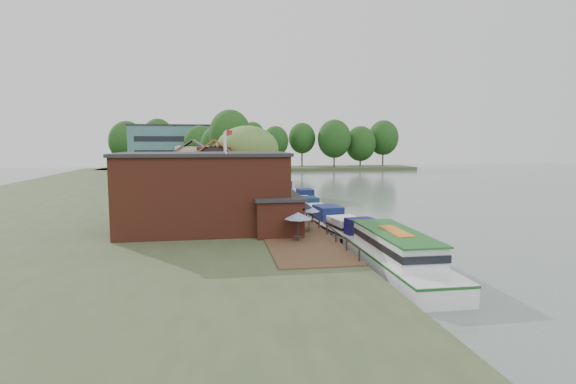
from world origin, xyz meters
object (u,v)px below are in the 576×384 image
hotel_block (185,150)px  umbrella_3 (297,210)px  cruiser_1 (321,215)px  cruiser_4 (281,187)px  umbrella_4 (280,206)px  tour_boat (399,254)px  cruiser_3 (303,196)px  cottage_b (194,169)px  umbrella_0 (298,227)px  willow (248,164)px  cottage_a (215,174)px  umbrella_2 (293,214)px  umbrella_1 (309,218)px  cruiser_2 (305,204)px  pub (226,191)px  cottage_c (221,166)px  swan (358,263)px  umbrella_5 (289,203)px  cruiser_0 (354,231)px

hotel_block → umbrella_3: bearing=-77.3°
cruiser_1 → cruiser_4: (0.26, 31.01, -0.00)m
hotel_block → umbrella_4: size_ratio=10.69×
tour_boat → cruiser_1: bearing=94.2°
cruiser_4 → tour_boat: 49.07m
cruiser_3 → cottage_b: bearing=175.7°
umbrella_4 → umbrella_0: bearing=-91.1°
umbrella_0 → umbrella_3: (1.59, 8.94, 0.00)m
willow → umbrella_3: (3.83, -17.13, -3.93)m
cottage_a → umbrella_2: cottage_a is taller
umbrella_0 → cruiser_3: (6.26, 29.91, -1.10)m
umbrella_4 → cruiser_1: umbrella_4 is taller
umbrella_1 → cruiser_1: bearing=68.6°
cottage_b → umbrella_3: (11.33, -22.13, -2.96)m
umbrella_1 → cruiser_3: size_ratio=0.24×
willow → umbrella_4: 15.16m
hotel_block → umbrella_4: (13.96, -65.44, -4.86)m
cruiser_1 → cruiser_2: 9.45m
pub → umbrella_4: bearing=43.0°
cottage_b → cottage_c: size_ratio=1.13×
umbrella_1 → cruiser_1: 7.93m
swan → umbrella_5: bearing=96.7°
umbrella_0 → tour_boat: (5.82, -6.94, -0.77)m
hotel_block → umbrella_3: size_ratio=10.68×
umbrella_0 → umbrella_3: 9.08m
pub → swan: (9.50, -10.33, -4.43)m
umbrella_1 → cruiser_2: size_ratio=0.24×
cottage_a → cruiser_2: (11.42, -0.50, -4.07)m
cottage_a → tour_boat: (12.55, -28.01, -3.73)m
cottage_c → umbrella_3: bearing=-76.8°
hotel_block → cruiser_3: size_ratio=2.59×
umbrella_4 → cruiser_2: bearing=63.4°
cruiser_0 → tour_boat: 9.33m
willow → cruiser_2: (6.92, -5.50, -5.03)m
hotel_block → cruiser_1: hotel_block is taller
cottage_b → cruiser_3: 16.54m
umbrella_4 → cruiser_3: size_ratio=0.24×
umbrella_1 → cruiser_4: 38.48m
cruiser_4 → cruiser_1: bearing=-92.5°
tour_boat → umbrella_2: bearing=111.4°
cottage_b → umbrella_0: bearing=-72.6°
umbrella_2 → willow: bearing=98.5°
umbrella_0 → umbrella_3: same height
umbrella_1 → cruiser_4: (3.13, 38.34, -0.99)m
pub → cottage_c: size_ratio=2.35×
cruiser_2 → cottage_c: bearing=115.8°
umbrella_1 → cruiser_3: umbrella_1 is taller
umbrella_5 → cruiser_0: bearing=-71.7°
tour_boat → swan: bearing=127.8°
cottage_b → tour_boat: cottage_b is taller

